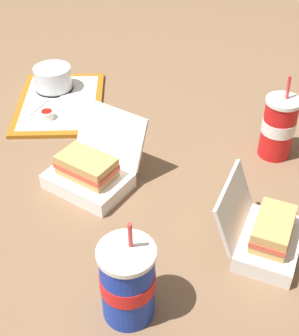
{
  "coord_description": "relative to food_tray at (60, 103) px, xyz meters",
  "views": [
    {
      "loc": [
        -0.9,
        -0.05,
        0.76
      ],
      "look_at": [
        -0.01,
        -0.05,
        0.05
      ],
      "focal_mm": 50.0,
      "sensor_mm": 36.0,
      "label": 1
    }
  ],
  "objects": [
    {
      "name": "clamshell_sandwich_left",
      "position": [
        -0.6,
        -0.53,
        0.04
      ],
      "size": [
        0.23,
        0.23,
        0.15
      ],
      "color": "white",
      "rests_on": "ground_plane"
    },
    {
      "name": "clamshell_sandwich_front",
      "position": [
        -0.38,
        -0.14,
        0.04
      ],
      "size": [
        0.27,
        0.27,
        0.17
      ],
      "color": "white",
      "rests_on": "ground_plane"
    },
    {
      "name": "ketchup_cup",
      "position": [
        -0.1,
        0.02,
        0.02
      ],
      "size": [
        0.04,
        0.04,
        0.02
      ],
      "color": "white",
      "rests_on": "food_tray"
    },
    {
      "name": "soda_cup_right",
      "position": [
        -0.75,
        -0.24,
        0.08
      ],
      "size": [
        0.1,
        0.1,
        0.23
      ],
      "color": "#1938B7",
      "rests_on": "ground_plane"
    },
    {
      "name": "plastic_fork",
      "position": [
        -0.04,
        0.06,
        0.01
      ],
      "size": [
        0.11,
        0.06,
        0.0
      ],
      "primitive_type": "cube",
      "rotation": [
        0.0,
        0.0,
        -0.43
      ],
      "color": "white",
      "rests_on": "food_tray"
    },
    {
      "name": "napkin_stack",
      "position": [
        0.0,
        -0.06,
        0.01
      ],
      "size": [
        0.13,
        0.13,
        0.0
      ],
      "primitive_type": "cube",
      "rotation": [
        0.0,
        0.0,
        0.3
      ],
      "color": "white",
      "rests_on": "food_tray"
    },
    {
      "name": "ground_plane",
      "position": [
        -0.37,
        -0.23,
        -0.01
      ],
      "size": [
        3.2,
        3.2,
        0.0
      ],
      "primitive_type": "plane",
      "color": "brown"
    },
    {
      "name": "food_tray",
      "position": [
        0.0,
        0.0,
        0.0
      ],
      "size": [
        0.38,
        0.27,
        0.01
      ],
      "color": "#A56619",
      "rests_on": "ground_plane"
    },
    {
      "name": "soda_cup_center",
      "position": [
        -0.25,
        -0.62,
        0.08
      ],
      "size": [
        0.09,
        0.09,
        0.23
      ],
      "color": "red",
      "rests_on": "ground_plane"
    },
    {
      "name": "cake_container",
      "position": [
        0.08,
        0.03,
        0.04
      ],
      "size": [
        0.12,
        0.12,
        0.08
      ],
      "color": "black",
      "rests_on": "food_tray"
    }
  ]
}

